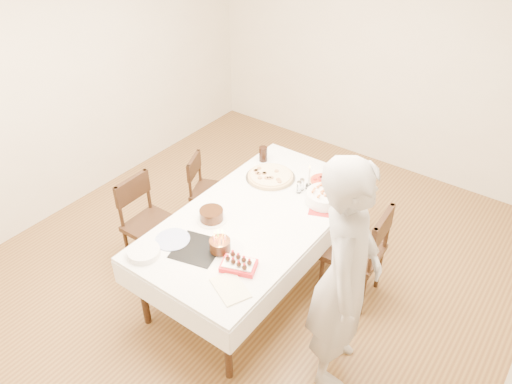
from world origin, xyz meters
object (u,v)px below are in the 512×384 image
Objects in this scene: chair_right_savory at (354,252)px; chair_left_savory at (211,192)px; pizza_pepperoni at (323,182)px; strawberry_box at (239,265)px; dining_table at (256,248)px; layer_cake at (211,215)px; birthday_cake at (220,242)px; person at (345,278)px; pasta_bowl at (324,197)px; chair_left_dessert at (152,226)px; cola_glass at (263,154)px; taper_candle at (309,177)px; pizza_white at (270,176)px.

chair_right_savory is 1.62m from chair_left_savory.
pizza_pepperoni is 1.08× the size of strawberry_box.
dining_table is 2.24× the size of chair_right_savory.
layer_cake is at bearing 108.88° from chair_left_savory.
birthday_cake is at bearing -133.17° from chair_right_savory.
person is 7.46× the size of layer_cake.
birthday_cake is at bearing 78.85° from person.
pasta_bowl is 1.08m from strawberry_box.
chair_right_savory is at bearing 0.52° from person.
chair_left_dessert is 3.62× the size of layer_cake.
cola_glass is at bearing 118.76° from strawberry_box.
person is 1.38m from pizza_pepperoni.
pasta_bowl is at bearing 160.80° from chair_left_savory.
strawberry_box is at bearing -121.30° from chair_right_savory.
chair_right_savory is at bearing 25.72° from dining_table.
dining_table is 6.81× the size of pasta_bowl.
taper_candle reaches higher than chair_left_dessert.
pizza_white is (0.67, 0.91, 0.32)m from chair_left_dessert.
chair_left_savory is 1.00m from layer_cake.
pizza_white is (-0.98, 0.16, 0.30)m from chair_right_savory.
cola_glass is at bearing 111.54° from birthday_cake.
chair_left_dessert is at bearing -136.96° from taper_candle.
pizza_white is at bearing -170.17° from taper_candle.
chair_left_dessert is 1.97m from person.
chair_right_savory is at bearing -9.41° from pizza_white.
chair_left_dessert is at bearing -111.26° from cola_glass.
dining_table is 4.63× the size of pizza_white.
pizza_white is 0.32m from cola_glass.
pizza_white is 0.39m from taper_candle.
pizza_pepperoni is at bearing 25.10° from pizza_white.
cola_glass is 0.93× the size of birthday_cake.
taper_candle is at bearing 9.83° from pizza_white.
pizza_pepperoni is at bearing -0.42° from cola_glass.
chair_left_dessert is 1.61m from pizza_pepperoni.
taper_candle is (0.37, 0.06, 0.10)m from pizza_white.
pizza_pepperoni is 0.68m from cola_glass.
strawberry_box is (0.05, -1.32, 0.01)m from pizza_pepperoni.
pizza_white is at bearing -154.90° from pizza_pepperoni.
chair_right_savory is 3.03× the size of pasta_bowl.
pizza_pepperoni is 1.32m from strawberry_box.
chair_left_savory is 2.11m from person.
chair_right_savory is (0.76, 0.36, 0.10)m from dining_table.
person is at bearing 134.28° from chair_left_savory.
birthday_cake is (0.26, -1.04, 0.07)m from pizza_white.
taper_candle is 1.67× the size of cola_glass.
pasta_bowl is (-0.39, 0.12, 0.33)m from chair_right_savory.
person is 11.59× the size of birthday_cake.
layer_cake reaches higher than chair_left_savory.
person is at bearing -54.37° from pizza_pepperoni.
dining_table is 1.14× the size of person.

